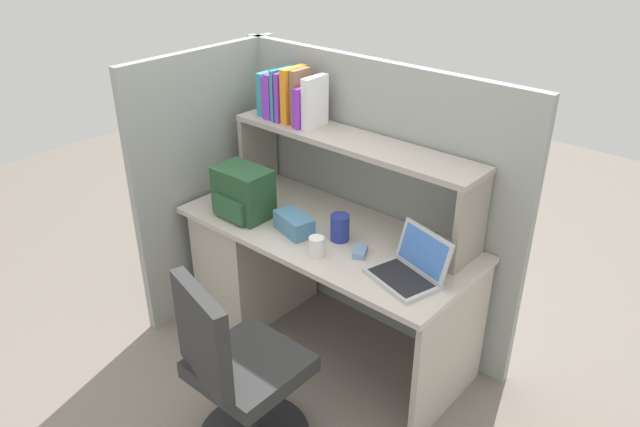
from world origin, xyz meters
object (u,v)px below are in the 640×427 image
at_px(laptop, 410,269).
at_px(computer_mouse, 360,252).
at_px(backpack, 243,193).
at_px(office_chair, 239,381).
at_px(snack_canister, 340,228).
at_px(tissue_box, 294,224).
at_px(paper_cup, 317,246).

height_order(laptop, computer_mouse, laptop).
xyz_separation_m(backpack, office_chair, (0.65, -0.66, -0.47)).
distance_m(laptop, computer_mouse, 0.30).
height_order(laptop, snack_canister, laptop).
bearing_deg(backpack, tissue_box, 6.48).
height_order(backpack, tissue_box, backpack).
relative_size(laptop, paper_cup, 3.83).
bearing_deg(backpack, office_chair, -45.24).
relative_size(backpack, snack_canister, 2.18).
bearing_deg(computer_mouse, backpack, 159.58).
relative_size(laptop, snack_canister, 2.69).
relative_size(backpack, computer_mouse, 2.88).
bearing_deg(computer_mouse, snack_canister, 136.74).
distance_m(tissue_box, snack_canister, 0.25).
xyz_separation_m(backpack, snack_canister, (0.56, 0.14, -0.06)).
xyz_separation_m(snack_canister, office_chair, (0.09, -0.79, -0.40)).
distance_m(laptop, tissue_box, 0.69).
height_order(paper_cup, tissue_box, tissue_box).
bearing_deg(snack_canister, laptop, -7.51).
xyz_separation_m(laptop, computer_mouse, (-0.29, 0.01, -0.03)).
relative_size(laptop, office_chair, 0.40).
distance_m(computer_mouse, tissue_box, 0.40).
bearing_deg(office_chair, paper_cup, -68.64).
height_order(paper_cup, snack_canister, snack_canister).
relative_size(computer_mouse, office_chair, 0.11).
distance_m(laptop, paper_cup, 0.47).
bearing_deg(laptop, tissue_box, -176.98).
xyz_separation_m(computer_mouse, snack_canister, (-0.17, 0.05, 0.05)).
relative_size(laptop, backpack, 1.23).
relative_size(paper_cup, tissue_box, 0.44).
relative_size(laptop, computer_mouse, 3.55).
height_order(backpack, office_chair, backpack).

